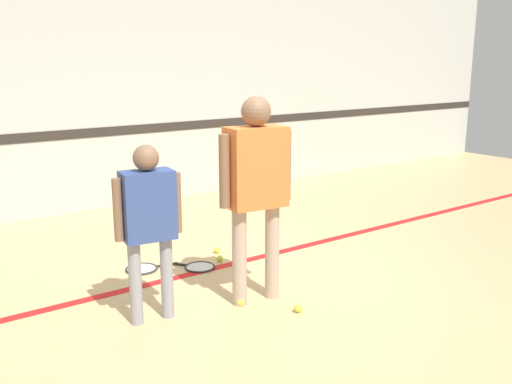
{
  "coord_description": "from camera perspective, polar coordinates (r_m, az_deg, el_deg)",
  "views": [
    {
      "loc": [
        -2.79,
        -3.65,
        1.96
      ],
      "look_at": [
        -0.2,
        -0.08,
        0.92
      ],
      "focal_mm": 40.0,
      "sensor_mm": 36.0,
      "label": 1
    }
  ],
  "objects": [
    {
      "name": "wall_back",
      "position": [
        7.76,
        -15.06,
        10.07
      ],
      "size": [
        16.0,
        0.07,
        3.2
      ],
      "color": "beige",
      "rests_on": "ground_plane"
    },
    {
      "name": "ground_plane",
      "position": [
        4.99,
        1.35,
        -9.88
      ],
      "size": [
        16.0,
        16.0,
        0.0
      ],
      "primitive_type": "plane",
      "color": "tan"
    },
    {
      "name": "racket_spare_on_floor",
      "position": [
        5.54,
        -5.82,
        -7.45
      ],
      "size": [
        0.43,
        0.52,
        0.03
      ],
      "rotation": [
        0.0,
        0.0,
        2.18
      ],
      "color": "#28282D",
      "rests_on": "ground_plane"
    },
    {
      "name": "tennis_ball_stray_right",
      "position": [
        5.92,
        -3.93,
        -5.8
      ],
      "size": [
        0.07,
        0.07,
        0.07
      ],
      "primitive_type": "sphere",
      "color": "#CCE038",
      "rests_on": "ground_plane"
    },
    {
      "name": "tennis_ball_stray_left",
      "position": [
        4.71,
        -1.56,
        -10.93
      ],
      "size": [
        0.07,
        0.07,
        0.07
      ],
      "primitive_type": "sphere",
      "color": "#CCE038",
      "rests_on": "ground_plane"
    },
    {
      "name": "tennis_ball_by_spare_racket",
      "position": [
        5.67,
        -3.65,
        -6.67
      ],
      "size": [
        0.07,
        0.07,
        0.07
      ],
      "primitive_type": "sphere",
      "color": "#CCE038",
      "rests_on": "ground_plane"
    },
    {
      "name": "tennis_ball_near_instructor",
      "position": [
        4.61,
        4.24,
        -11.53
      ],
      "size": [
        0.07,
        0.07,
        0.07
      ],
      "primitive_type": "sphere",
      "color": "#CCE038",
      "rests_on": "ground_plane"
    },
    {
      "name": "racket_second_spare",
      "position": [
        5.58,
        -11.22,
        -7.52
      ],
      "size": [
        0.53,
        0.36,
        0.03
      ],
      "rotation": [
        0.0,
        0.0,
        6.09
      ],
      "color": "#28282D",
      "rests_on": "ground_plane"
    },
    {
      "name": "floor_stripe",
      "position": [
        5.56,
        -3.35,
        -7.4
      ],
      "size": [
        14.4,
        0.1,
        0.01
      ],
      "color": "red",
      "rests_on": "ground_plane"
    },
    {
      "name": "person_instructor",
      "position": [
        4.5,
        0.0,
        1.42
      ],
      "size": [
        0.63,
        0.31,
        1.68
      ],
      "rotation": [
        0.0,
        0.0,
        -0.12
      ],
      "color": "tan",
      "rests_on": "ground_plane"
    },
    {
      "name": "person_student_left",
      "position": [
        4.27,
        -10.71,
        -2.24
      ],
      "size": [
        0.51,
        0.26,
        1.36
      ],
      "rotation": [
        0.0,
        0.0,
        -0.13
      ],
      "color": "gray",
      "rests_on": "ground_plane"
    }
  ]
}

